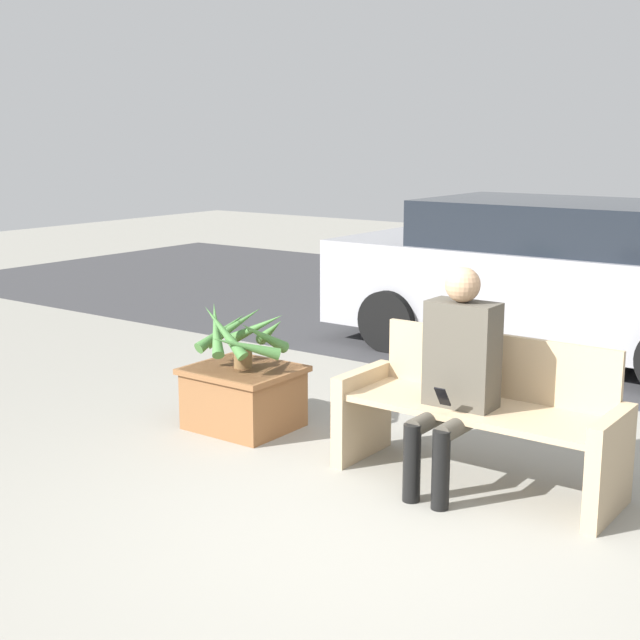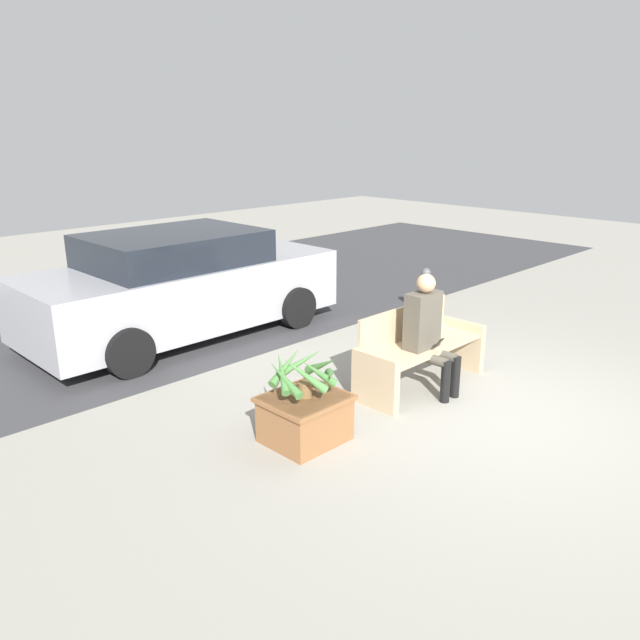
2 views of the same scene
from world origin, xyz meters
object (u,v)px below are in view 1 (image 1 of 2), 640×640
person_seated (456,367)px  potted_plant (242,334)px  parked_car (556,279)px  planter_box (244,395)px  bench (480,415)px

person_seated → potted_plant: bearing=176.4°
person_seated → potted_plant: (-1.77, 0.11, -0.05)m
potted_plant → parked_car: 3.63m
planter_box → person_seated: bearing=-3.5°
planter_box → potted_plant: 0.45m
bench → person_seated: size_ratio=1.29×
bench → potted_plant: size_ratio=2.44×
bench → parked_car: (-0.90, 3.44, 0.31)m
potted_plant → bench: bearing=1.9°
planter_box → potted_plant: size_ratio=1.06×
bench → potted_plant: bearing=-178.1°
planter_box → parked_car: parked_car is taller
bench → parked_car: parked_car is taller
bench → parked_car: 3.57m
planter_box → parked_car: (0.95, 3.50, 0.49)m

